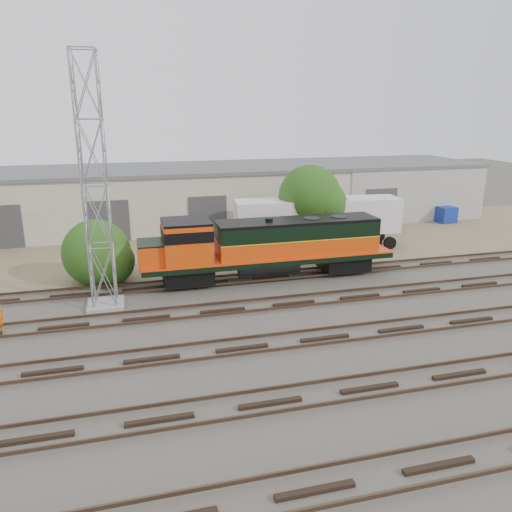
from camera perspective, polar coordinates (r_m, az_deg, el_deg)
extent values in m
plane|color=#47423A|center=(25.51, -3.16, -7.65)|extent=(140.00, 140.00, 0.00)
cube|color=#726047|center=(39.49, -7.60, 1.10)|extent=(80.00, 16.00, 0.02)
cube|color=black|center=(15.68, 6.76, -25.08)|extent=(80.00, 2.40, 0.14)
cube|color=#4C3828|center=(15.08, 7.93, -26.47)|extent=(80.00, 0.08, 0.14)
cube|color=#4C3828|center=(16.12, 5.72, -23.03)|extent=(80.00, 0.08, 0.14)
cube|color=black|center=(19.06, 1.64, -16.47)|extent=(80.00, 2.40, 0.14)
cube|color=#4C3828|center=(18.39, 2.33, -17.33)|extent=(80.00, 0.08, 0.14)
cube|color=#4C3828|center=(19.59, 1.00, -14.97)|extent=(80.00, 0.08, 0.14)
cube|color=black|center=(22.83, -1.60, -10.49)|extent=(80.00, 2.40, 0.14)
cube|color=#4C3828|center=(22.12, -1.15, -11.03)|extent=(80.00, 0.08, 0.14)
cube|color=#4C3828|center=(23.42, -2.03, -9.38)|extent=(80.00, 0.08, 0.14)
cube|color=black|center=(26.83, -3.82, -6.24)|extent=(80.00, 2.40, 0.14)
cube|color=#4C3828|center=(26.10, -3.50, -6.57)|extent=(80.00, 0.08, 0.14)
cube|color=#4C3828|center=(27.46, -4.13, -5.38)|extent=(80.00, 0.08, 0.14)
cube|color=black|center=(30.96, -5.43, -3.09)|extent=(80.00, 2.40, 0.14)
cube|color=#4C3828|center=(30.22, -5.20, -3.31)|extent=(80.00, 0.08, 0.14)
cube|color=#4C3828|center=(31.62, -5.66, -2.41)|extent=(80.00, 0.08, 0.14)
cube|color=beige|center=(46.72, -9.00, 6.59)|extent=(58.00, 10.00, 5.00)
cube|color=#59595B|center=(46.34, -9.15, 9.81)|extent=(58.40, 10.40, 0.30)
cube|color=#999993|center=(49.30, 18.20, 6.48)|extent=(14.00, 0.10, 5.00)
cube|color=#333335|center=(42.73, -27.20, 2.91)|extent=(3.20, 0.12, 3.40)
cube|color=#333335|center=(41.70, -16.44, 3.79)|extent=(3.20, 0.12, 3.40)
cube|color=#333335|center=(42.19, -5.51, 4.54)|extent=(3.20, 0.12, 3.40)
cube|color=#333335|center=(44.15, 4.82, 5.10)|extent=(3.20, 0.12, 3.40)
cube|color=#333335|center=(47.40, 14.02, 5.46)|extent=(3.20, 0.12, 3.40)
cube|color=black|center=(30.58, -7.78, -2.09)|extent=(2.98, 2.23, 0.93)
cube|color=black|center=(33.28, 9.95, -0.63)|extent=(2.98, 2.23, 0.93)
cube|color=black|center=(31.36, 1.47, -0.26)|extent=(15.81, 2.79, 0.33)
cylinder|color=black|center=(31.54, 1.47, -1.27)|extent=(3.91, 1.02, 1.02)
cube|color=#D13C09|center=(31.71, 4.71, 1.24)|extent=(10.23, 2.42, 1.12)
cube|color=black|center=(31.46, 4.76, 3.04)|extent=(10.23, 2.42, 0.93)
cube|color=black|center=(31.33, 4.78, 4.03)|extent=(10.23, 2.42, 0.19)
cube|color=#D13C09|center=(30.01, -7.93, 1.53)|extent=(2.79, 2.79, 2.42)
cube|color=black|center=(29.70, -8.03, 3.92)|extent=(2.79, 2.79, 0.15)
cube|color=#D13C09|center=(29.99, -11.94, 0.21)|extent=(1.49, 2.23, 1.30)
cube|color=gray|center=(28.73, -16.77, -5.30)|extent=(1.95, 1.95, 0.20)
cylinder|color=gray|center=(27.68, -19.12, 7.85)|extent=(0.10, 0.10, 12.98)
cylinder|color=gray|center=(27.62, -16.64, 8.05)|extent=(0.10, 0.10, 12.98)
cylinder|color=gray|center=(26.51, -19.28, 7.49)|extent=(0.10, 0.10, 12.98)
cylinder|color=gray|center=(26.44, -16.70, 7.69)|extent=(0.10, 0.10, 12.98)
cube|color=white|center=(38.22, 7.06, 4.55)|extent=(12.75, 3.59, 2.61)
cube|color=black|center=(40.39, 13.68, 1.82)|extent=(2.52, 2.61, 0.97)
cube|color=black|center=(36.66, 0.12, 1.04)|extent=(0.15, 0.15, 1.26)
cube|color=black|center=(38.51, -0.38, 1.81)|extent=(0.15, 0.15, 1.26)
cube|color=navy|center=(50.60, 20.87, 4.44)|extent=(1.74, 1.65, 1.50)
cube|color=maroon|center=(48.15, 14.88, 4.35)|extent=(1.91, 1.85, 1.40)
cylinder|color=#382619|center=(32.87, -17.52, -2.41)|extent=(0.28, 0.28, 0.38)
sphere|color=#1E4814|center=(32.40, -17.77, 0.34)|extent=(4.17, 4.17, 4.17)
sphere|color=#1E4814|center=(31.87, -16.25, -0.57)|extent=(2.92, 2.92, 2.92)
cylinder|color=#382619|center=(38.76, 6.03, 2.66)|extent=(0.27, 0.27, 2.37)
sphere|color=#1E4814|center=(38.18, 6.16, 6.80)|extent=(4.74, 4.74, 4.74)
sphere|color=#1E4814|center=(37.96, 7.87, 5.96)|extent=(3.31, 3.31, 3.31)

